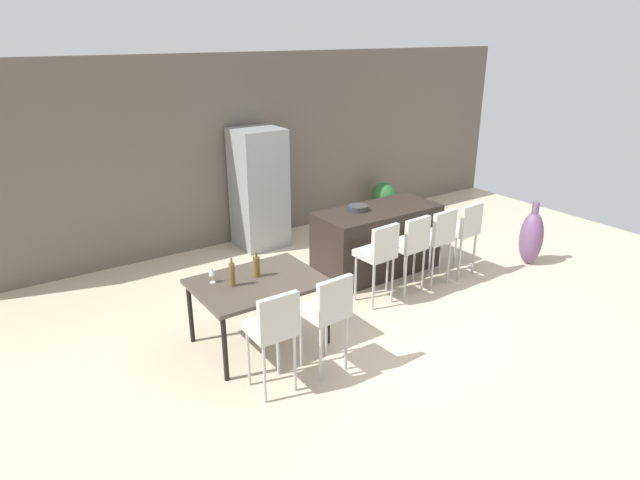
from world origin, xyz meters
TOP-DOWN VIEW (x-y plane):
  - ground_plane at (0.00, 0.00)m, footprint 10.00×10.00m
  - back_wall at (0.00, 2.96)m, footprint 10.00×0.12m
  - kitchen_island at (0.42, 0.70)m, footprint 1.75×0.78m
  - bar_chair_left at (-0.21, -0.07)m, footprint 0.42×0.42m
  - bar_chair_middle at (0.31, -0.07)m, footprint 0.42×0.42m
  - bar_chair_right at (0.78, -0.07)m, footprint 0.42×0.42m
  - bar_chair_far at (1.29, -0.07)m, footprint 0.43×0.43m
  - dining_table at (-1.85, -0.06)m, footprint 1.32×0.98m
  - dining_chair_near at (-2.15, -0.91)m, footprint 0.40×0.40m
  - dining_chair_far at (-1.55, -0.91)m, footprint 0.42×0.42m
  - wine_bottle_middle at (-2.12, -0.02)m, footprint 0.06×0.06m
  - wine_bottle_far at (-1.81, 0.04)m, footprint 0.07×0.07m
  - wine_glass_left at (-2.26, 0.17)m, footprint 0.07×0.07m
  - refrigerator at (-0.44, 2.52)m, footprint 0.72×0.68m
  - fruit_bowl at (0.15, 0.80)m, footprint 0.27×0.27m
  - floor_vase at (2.43, -0.35)m, footprint 0.33×0.33m
  - potted_plant at (2.09, 2.51)m, footprint 0.43×0.43m

SIDE VIEW (x-z plane):
  - ground_plane at x=0.00m, z-range 0.00..0.00m
  - potted_plant at x=2.09m, z-range 0.06..0.69m
  - floor_vase at x=2.43m, z-range -0.07..0.87m
  - kitchen_island at x=0.42m, z-range 0.00..0.92m
  - dining_table at x=-1.85m, z-range 0.31..1.05m
  - bar_chair_left at x=-0.21m, z-range 0.17..1.22m
  - bar_chair_middle at x=0.31m, z-range 0.17..1.22m
  - bar_chair_right at x=0.78m, z-range 0.17..1.22m
  - bar_chair_far at x=1.29m, z-range 0.17..1.22m
  - dining_chair_near at x=-2.15m, z-range 0.17..1.22m
  - dining_chair_far at x=-1.55m, z-range 0.17..1.22m
  - wine_bottle_far at x=-1.81m, z-range 0.71..1.00m
  - wine_glass_left at x=-2.26m, z-range 0.78..0.95m
  - wine_bottle_middle at x=-2.12m, z-range 0.71..1.03m
  - refrigerator at x=-0.44m, z-range 0.00..1.84m
  - fruit_bowl at x=0.15m, z-range 0.92..0.99m
  - back_wall at x=0.00m, z-range 0.00..2.90m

